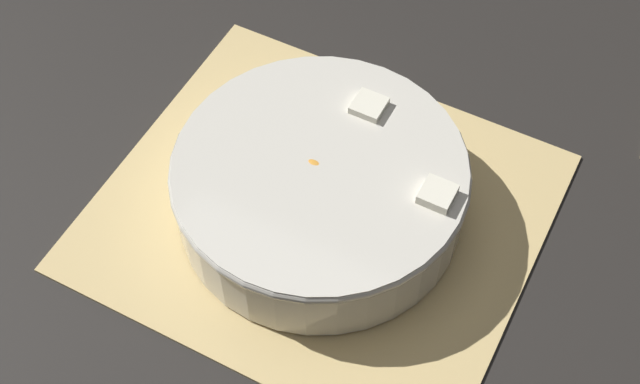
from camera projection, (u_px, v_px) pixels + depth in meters
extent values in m
plane|color=black|center=(320.00, 212.00, 0.91)|extent=(6.00, 6.00, 0.00)
cube|color=#D6B775|center=(320.00, 210.00, 0.91)|extent=(0.43, 0.38, 0.01)
cube|color=brown|center=(178.00, 148.00, 0.96)|extent=(0.01, 0.38, 0.00)
cube|color=brown|center=(212.00, 163.00, 0.94)|extent=(0.01, 0.38, 0.00)
cube|color=brown|center=(247.00, 178.00, 0.93)|extent=(0.01, 0.38, 0.00)
cube|color=brown|center=(283.00, 194.00, 0.92)|extent=(0.01, 0.38, 0.00)
cube|color=brown|center=(320.00, 209.00, 0.91)|extent=(0.01, 0.38, 0.00)
cube|color=brown|center=(358.00, 226.00, 0.90)|extent=(0.01, 0.38, 0.00)
cube|color=brown|center=(397.00, 243.00, 0.89)|extent=(0.01, 0.38, 0.00)
cube|color=brown|center=(437.00, 260.00, 0.87)|extent=(0.01, 0.38, 0.00)
cube|color=brown|center=(477.00, 278.00, 0.86)|extent=(0.01, 0.38, 0.00)
cylinder|color=silver|center=(320.00, 188.00, 0.88)|extent=(0.29, 0.29, 0.07)
torus|color=silver|center=(320.00, 169.00, 0.85)|extent=(0.29, 0.29, 0.01)
cylinder|color=#F4EABC|center=(230.00, 183.00, 0.85)|extent=(0.03, 0.03, 0.01)
cylinder|color=#F4EABC|center=(270.00, 173.00, 0.88)|extent=(0.03, 0.03, 0.01)
cylinder|color=#F4EABC|center=(348.00, 86.00, 0.91)|extent=(0.03, 0.03, 0.01)
cylinder|color=#F4EABC|center=(312.00, 127.00, 0.89)|extent=(0.03, 0.03, 0.01)
cylinder|color=#F4EABC|center=(292.00, 277.00, 0.81)|extent=(0.03, 0.03, 0.01)
cylinder|color=#F4EABC|center=(290.00, 120.00, 0.96)|extent=(0.03, 0.03, 0.01)
cylinder|color=#F4EABC|center=(331.00, 217.00, 0.86)|extent=(0.03, 0.03, 0.01)
cylinder|color=#F4EABC|center=(414.00, 206.00, 0.87)|extent=(0.03, 0.03, 0.01)
cylinder|color=#F4EABC|center=(380.00, 202.00, 0.85)|extent=(0.03, 0.03, 0.01)
cube|color=white|center=(436.00, 200.00, 0.83)|extent=(0.03, 0.03, 0.03)
cube|color=white|center=(372.00, 235.00, 0.84)|extent=(0.02, 0.02, 0.02)
cube|color=white|center=(391.00, 135.00, 0.94)|extent=(0.02, 0.02, 0.02)
cube|color=white|center=(295.00, 155.00, 0.90)|extent=(0.02, 0.02, 0.02)
cube|color=white|center=(297.00, 206.00, 0.85)|extent=(0.03, 0.03, 0.03)
cube|color=white|center=(307.00, 201.00, 0.90)|extent=(0.02, 0.02, 0.02)
cube|color=white|center=(385.00, 171.00, 0.90)|extent=(0.03, 0.03, 0.03)
cube|color=white|center=(349.00, 133.00, 0.93)|extent=(0.02, 0.02, 0.02)
cube|color=white|center=(345.00, 187.00, 0.85)|extent=(0.02, 0.02, 0.02)
cube|color=white|center=(232.00, 153.00, 0.88)|extent=(0.03, 0.03, 0.03)
cube|color=white|center=(368.00, 113.00, 0.90)|extent=(0.03, 0.03, 0.03)
cube|color=white|center=(368.00, 234.00, 0.86)|extent=(0.02, 0.02, 0.02)
ellipsoid|color=#B2231E|center=(253.00, 133.00, 0.92)|extent=(0.03, 0.02, 0.01)
ellipsoid|color=#F9A338|center=(251.00, 129.00, 0.89)|extent=(0.03, 0.02, 0.02)
ellipsoid|color=#B2231E|center=(312.00, 100.00, 0.91)|extent=(0.03, 0.02, 0.01)
ellipsoid|color=#F9A338|center=(313.00, 168.00, 0.85)|extent=(0.03, 0.02, 0.01)
ellipsoid|color=#F9A338|center=(289.00, 248.00, 0.85)|extent=(0.03, 0.02, 0.01)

